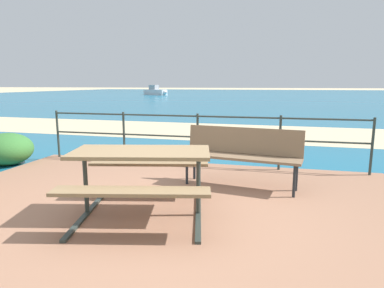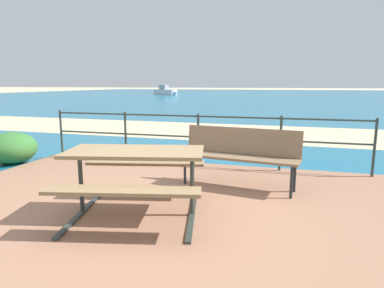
{
  "view_description": "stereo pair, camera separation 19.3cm",
  "coord_description": "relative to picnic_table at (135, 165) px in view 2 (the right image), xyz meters",
  "views": [
    {
      "loc": [
        1.36,
        -3.53,
        1.56
      ],
      "look_at": [
        -0.02,
        2.1,
        0.52
      ],
      "focal_mm": 31.37,
      "sensor_mm": 36.0,
      "label": 1
    },
    {
      "loc": [
        1.54,
        -3.48,
        1.56
      ],
      "look_at": [
        -0.02,
        2.1,
        0.52
      ],
      "focal_mm": 31.37,
      "sensor_mm": 36.0,
      "label": 2
    }
  ],
  "objects": [
    {
      "name": "ground_plane",
      "position": [
        0.08,
        0.08,
        -0.65
      ],
      "size": [
        240.0,
        240.0,
        0.0
      ],
      "primitive_type": "plane",
      "color": "beige"
    },
    {
      "name": "patio_paving",
      "position": [
        0.08,
        0.08,
        -0.62
      ],
      "size": [
        6.4,
        5.2,
        0.06
      ],
      "primitive_type": "cube",
      "color": "#996B51",
      "rests_on": "ground"
    },
    {
      "name": "sea_water",
      "position": [
        0.08,
        40.08,
        -0.64
      ],
      "size": [
        90.0,
        90.0,
        0.01
      ],
      "primitive_type": "cube",
      "color": "#196B8E",
      "rests_on": "ground"
    },
    {
      "name": "beach_strip",
      "position": [
        0.08,
        7.41,
        -0.64
      ],
      "size": [
        54.09,
        5.54,
        0.01
      ],
      "primitive_type": "cube",
      "rotation": [
        0.0,
        0.0,
        -0.03
      ],
      "color": "beige",
      "rests_on": "ground"
    },
    {
      "name": "picnic_table",
      "position": [
        0.0,
        0.0,
        0.0
      ],
      "size": [
        1.81,
        1.75,
        0.76
      ],
      "rotation": [
        0.0,
        0.0,
        0.22
      ],
      "color": "#8C704C",
      "rests_on": "patio_paving"
    },
    {
      "name": "park_bench",
      "position": [
        1.0,
        1.4,
        -0.05
      ],
      "size": [
        1.77,
        0.68,
        0.86
      ],
      "rotation": [
        0.0,
        0.0,
        -0.16
      ],
      "color": "#7A6047",
      "rests_on": "patio_paving"
    },
    {
      "name": "railing_fence",
      "position": [
        0.08,
        2.52,
        0.03
      ],
      "size": [
        5.94,
        0.04,
        0.96
      ],
      "color": "#2D3833",
      "rests_on": "patio_paving"
    },
    {
      "name": "shrub_left",
      "position": [
        -3.57,
        1.89,
        -0.33
      ],
      "size": [
        0.96,
        0.96,
        0.62
      ],
      "primitive_type": "ellipsoid",
      "color": "#387533",
      "rests_on": "ground"
    },
    {
      "name": "boat_near",
      "position": [
        -14.56,
        40.71,
        -0.15
      ],
      "size": [
        4.32,
        3.12,
        1.36
      ],
      "rotation": [
        0.0,
        0.0,
        5.72
      ],
      "color": "silver",
      "rests_on": "sea_water"
    }
  ]
}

